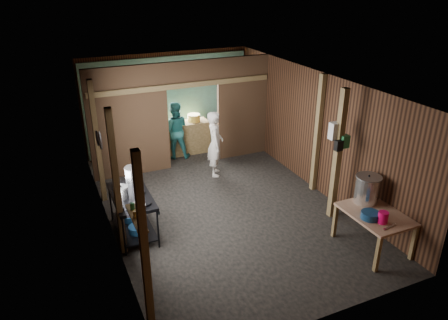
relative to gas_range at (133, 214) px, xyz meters
name	(u,v)px	position (x,y,z in m)	size (l,w,h in m)	color
floor	(220,204)	(1.88, 0.32, -0.40)	(4.50, 7.00, 0.00)	black
ceiling	(220,82)	(1.88, 0.32, 2.20)	(4.50, 7.00, 0.00)	#42403E
wall_back	(168,102)	(1.88, 3.82, 0.90)	(4.50, 0.00, 2.60)	#4E2D1A
wall_front	(329,241)	(1.88, -3.18, 0.90)	(4.50, 0.00, 2.60)	#4E2D1A
wall_left	(104,166)	(-0.37, 0.32, 0.90)	(0.00, 7.00, 2.60)	#4E2D1A
wall_right	(315,131)	(4.13, 0.32, 0.90)	(0.00, 7.00, 2.60)	#4E2D1A
partition_left	(129,123)	(0.55, 2.52, 0.90)	(1.85, 0.10, 2.60)	#4A311E
partition_right	(242,108)	(3.46, 2.52, 0.90)	(1.35, 0.10, 2.60)	#4A311E
partition_header	(192,73)	(2.13, 2.52, 1.90)	(1.30, 0.10, 0.60)	#4A311E
turquoise_panel	(168,104)	(1.88, 3.76, 0.85)	(4.40, 0.06, 2.50)	#5CA79A
back_counter	(186,137)	(2.18, 3.27, 0.02)	(1.20, 0.50, 0.85)	#A08353
wall_clock	(177,79)	(2.13, 3.72, 1.50)	(0.20, 0.20, 0.03)	silver
post_left_a	(144,244)	(-0.30, -2.28, 0.90)	(0.10, 0.12, 2.60)	#A08353
post_left_b	(116,185)	(-0.30, -0.48, 0.90)	(0.10, 0.12, 2.60)	#A08353
post_left_c	(97,143)	(-0.30, 1.52, 0.90)	(0.10, 0.12, 2.60)	#A08353
post_right	(318,134)	(4.06, 0.12, 0.90)	(0.10, 0.12, 2.60)	#A08353
post_free	(338,156)	(3.73, -0.98, 0.90)	(0.12, 0.12, 2.60)	#A08353
cross_beam	(183,85)	(1.88, 2.47, 1.65)	(4.40, 0.12, 0.12)	#A08353
pan_lid_big	(100,140)	(-0.33, 0.72, 1.25)	(0.34, 0.34, 0.03)	gray
pan_lid_small	(97,138)	(-0.33, 1.12, 1.15)	(0.30, 0.30, 0.03)	black
wall_shelf	(136,218)	(-0.27, -1.78, 1.00)	(0.14, 0.80, 0.03)	#A08353
jar_white	(140,223)	(-0.27, -2.03, 1.06)	(0.07, 0.07, 0.10)	silver
jar_yellow	(136,214)	(-0.27, -1.78, 1.06)	(0.08, 0.08, 0.10)	gold
jar_green	(132,206)	(-0.27, -1.56, 1.06)	(0.06, 0.06, 0.10)	#21703C
bag_white	(335,131)	(3.68, -0.90, 1.38)	(0.22, 0.15, 0.32)	silver
bag_green	(344,141)	(3.80, -1.04, 1.20)	(0.16, 0.12, 0.24)	#21703C
bag_black	(339,145)	(3.66, -1.06, 1.15)	(0.14, 0.10, 0.20)	black
gas_range	(133,214)	(0.00, 0.00, 0.00)	(0.70, 1.36, 0.80)	black
prep_table	(373,230)	(3.71, -2.14, -0.05)	(0.86, 1.18, 0.70)	tan
stove_pot_large	(134,175)	(0.17, 0.47, 0.55)	(0.33, 0.33, 0.34)	silver
stove_pot_med	(121,192)	(-0.17, -0.01, 0.50)	(0.26, 0.26, 0.23)	silver
frying_pan	(137,207)	(0.00, -0.49, 0.43)	(0.29, 0.51, 0.07)	gray
blue_tub_front	(137,229)	(0.00, -0.23, -0.18)	(0.30, 0.30, 0.12)	navy
blue_tub_back	(131,217)	(0.00, 0.21, -0.18)	(0.31, 0.31, 0.13)	navy
stock_pot	(367,190)	(3.82, -1.75, 0.54)	(0.45, 0.45, 0.52)	silver
wash_basin	(370,215)	(3.50, -2.23, 0.35)	(0.31, 0.31, 0.12)	navy
pink_bucket	(383,217)	(3.60, -2.41, 0.39)	(0.16, 0.16, 0.20)	#E70755
knife	(389,227)	(3.60, -2.57, 0.30)	(0.30, 0.04, 0.01)	silver
yellow_tub	(194,118)	(2.41, 3.27, 0.54)	(0.34, 0.34, 0.19)	gold
cook	(215,144)	(2.36, 1.71, 0.38)	(0.57, 0.37, 1.57)	white
worker_back	(175,130)	(1.81, 3.07, 0.35)	(0.73, 0.57, 1.50)	teal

